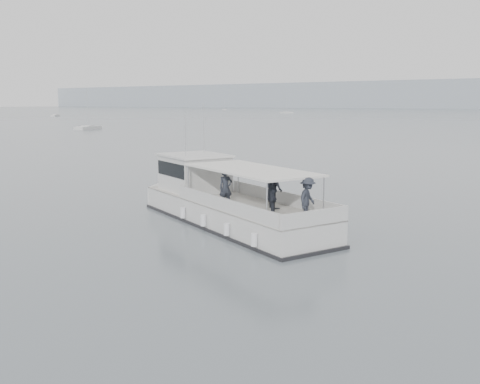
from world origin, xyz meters
The scene contains 3 objects.
ground centered at (0.00, 0.00, 0.00)m, with size 1400.00×1400.00×0.00m, color slate.
tour_boat centered at (1.27, 0.59, 0.95)m, with size 13.42×7.84×5.80m.
moored_fleet centered at (-66.44, 175.86, 0.36)m, with size 368.24×297.96×8.97m.
Camera 1 is at (16.70, -19.84, 5.66)m, focal length 40.00 mm.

